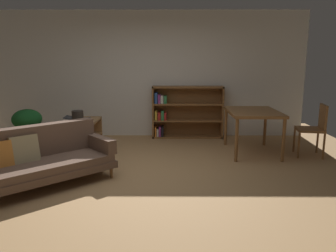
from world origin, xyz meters
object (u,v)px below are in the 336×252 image
dining_table (253,115)px  dining_chair_near (314,127)px  desk_speaker (78,118)px  media_console (83,137)px  bookshelf (183,112)px  open_laptop (79,119)px  fabric_couch (39,158)px  potted_floor_plant (28,125)px

dining_table → dining_chair_near: bearing=-9.7°
dining_chair_near → desk_speaker: bearing=-178.1°
media_console → bookshelf: size_ratio=0.72×
desk_speaker → bookshelf: bearing=40.2°
open_laptop → dining_chair_near: (4.22, -0.32, -0.08)m
fabric_couch → bookshelf: bearing=54.0°
dining_chair_near → media_console: bearing=177.9°
fabric_couch → potted_floor_plant: size_ratio=2.28×
fabric_couch → dining_chair_near: 4.52m
fabric_couch → potted_floor_plant: potted_floor_plant is taller
potted_floor_plant → dining_table: (4.00, 0.17, 0.15)m
fabric_couch → desk_speaker: bearing=81.2°
desk_speaker → bookshelf: (1.87, 1.58, -0.15)m
open_laptop → dining_table: dining_table is taller
dining_table → desk_speaker: bearing=-174.1°
media_console → open_laptop: 0.37m
media_console → desk_speaker: (0.01, -0.29, 0.42)m
media_console → potted_floor_plant: 0.98m
fabric_couch → open_laptop: (0.08, 1.71, 0.23)m
desk_speaker → dining_chair_near: (4.10, 0.14, -0.18)m
fabric_couch → dining_table: size_ratio=1.60×
fabric_couch → media_console: (0.19, 1.55, -0.09)m
desk_speaker → potted_floor_plant: (-0.94, 0.15, -0.16)m
fabric_couch → open_laptop: 1.73m
dining_table → bookshelf: bookshelf is taller
open_laptop → desk_speaker: size_ratio=1.92×
fabric_couch → bookshelf: (2.06, 2.83, 0.18)m
fabric_couch → media_console: bearing=83.0°
dining_table → bookshelf: (-1.20, 1.26, -0.14)m
open_laptop → potted_floor_plant: (-0.82, -0.31, -0.06)m
desk_speaker → dining_table: bearing=5.9°
potted_floor_plant → dining_table: potted_floor_plant is taller
desk_speaker → dining_chair_near: dining_chair_near is taller
desk_speaker → bookshelf: size_ratio=0.16×
dining_table → bookshelf: 1.74m
fabric_couch → desk_speaker: size_ratio=7.82×
media_console → bookshelf: bookshelf is taller
potted_floor_plant → media_console: bearing=8.7°
open_laptop → dining_table: (3.18, -0.14, 0.09)m
dining_chair_near → bookshelf: bearing=147.3°
bookshelf → open_laptop: bearing=-150.5°
desk_speaker → potted_floor_plant: size_ratio=0.29×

